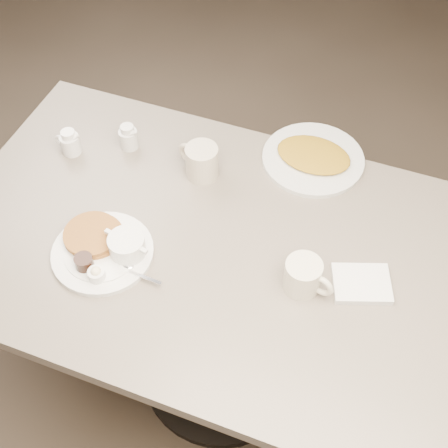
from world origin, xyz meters
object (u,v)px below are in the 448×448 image
(diner_table, at_px, (222,281))
(creamer_left, at_px, (70,143))
(creamer_right, at_px, (128,137))
(hash_plate, at_px, (313,158))
(coffee_mug_far, at_px, (201,161))
(coffee_mug_near, at_px, (304,276))
(main_plate, at_px, (105,248))

(diner_table, height_order, creamer_left, creamer_left)
(creamer_right, distance_m, hash_plate, 0.55)
(hash_plate, bearing_deg, coffee_mug_far, -150.36)
(coffee_mug_far, height_order, hash_plate, coffee_mug_far)
(coffee_mug_near, relative_size, creamer_left, 1.58)
(main_plate, bearing_deg, coffee_mug_far, 70.66)
(coffee_mug_near, height_order, coffee_mug_far, coffee_mug_far)
(diner_table, xyz_separation_m, creamer_right, (-0.39, 0.25, 0.21))
(diner_table, bearing_deg, creamer_right, 147.29)
(creamer_left, bearing_deg, coffee_mug_far, 7.88)
(coffee_mug_far, bearing_deg, hash_plate, 29.64)
(main_plate, relative_size, creamer_right, 4.28)
(main_plate, distance_m, hash_plate, 0.66)
(creamer_right, height_order, hash_plate, creamer_right)
(creamer_left, relative_size, hash_plate, 0.28)
(main_plate, bearing_deg, coffee_mug_near, 9.23)
(main_plate, relative_size, coffee_mug_far, 2.38)
(diner_table, bearing_deg, creamer_left, 162.60)
(creamer_right, xyz_separation_m, hash_plate, (0.53, 0.14, -0.02))
(coffee_mug_far, relative_size, hash_plate, 0.46)
(main_plate, bearing_deg, hash_plate, 51.42)
(creamer_right, bearing_deg, diner_table, -32.71)
(coffee_mug_near, distance_m, coffee_mug_far, 0.47)
(main_plate, xyz_separation_m, creamer_right, (-0.12, 0.38, 0.01))
(coffee_mug_near, bearing_deg, creamer_right, 154.62)
(coffee_mug_far, bearing_deg, coffee_mug_near, -35.22)
(coffee_mug_near, xyz_separation_m, coffee_mug_far, (-0.38, 0.27, 0.00))
(main_plate, relative_size, coffee_mug_near, 2.45)
(coffee_mug_near, bearing_deg, creamer_left, 164.51)
(coffee_mug_near, bearing_deg, diner_table, 169.08)
(diner_table, distance_m, main_plate, 0.36)
(coffee_mug_near, distance_m, creamer_left, 0.81)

